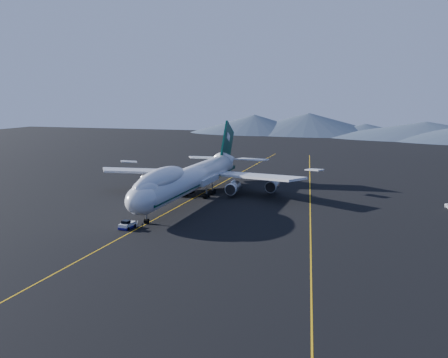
% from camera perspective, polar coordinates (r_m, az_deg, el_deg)
% --- Properties ---
extents(ground, '(500.00, 500.00, 0.00)m').
position_cam_1_polar(ground, '(132.55, -3.76, -2.35)').
color(ground, black).
rests_on(ground, ground).
extents(taxiway_line_main, '(0.25, 220.00, 0.01)m').
position_cam_1_polar(taxiway_line_main, '(132.54, -3.76, -2.34)').
color(taxiway_line_main, '#EDAC0D').
rests_on(taxiway_line_main, ground).
extents(taxiway_line_side, '(28.08, 198.09, 0.01)m').
position_cam_1_polar(taxiway_line_side, '(134.71, 9.81, -2.27)').
color(taxiway_line_side, '#EDAC0D').
rests_on(taxiway_line_side, ground).
extents(boeing_747, '(59.62, 72.43, 19.37)m').
position_cam_1_polar(boeing_747, '(131.50, -3.78, 0.14)').
color(boeing_747, silver).
rests_on(boeing_747, ground).
extents(pushback_tug, '(2.49, 4.19, 1.80)m').
position_cam_1_polar(pushback_tug, '(105.81, -10.99, -5.25)').
color(pushback_tug, silver).
rests_on(pushback_tug, ground).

